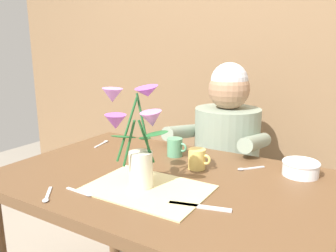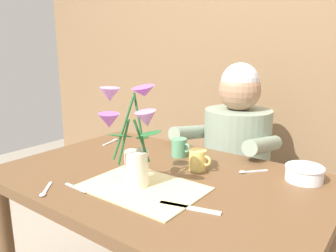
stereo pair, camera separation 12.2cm
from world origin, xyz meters
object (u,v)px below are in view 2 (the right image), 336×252
Objects in this scene: seated_person at (235,172)px; ceramic_bowl at (304,173)px; tea_cup at (179,147)px; dinner_knife at (190,208)px; flower_vase at (133,138)px; ceramic_mug at (198,160)px.

seated_person reaches higher than ceramic_bowl.
ceramic_bowl is 1.46× the size of tea_cup.
tea_cup is at bearing -175.29° from ceramic_bowl.
dinner_knife is at bearing -70.31° from seated_person.
flower_vase reaches higher than dinner_knife.
ceramic_bowl is at bearing 4.71° from tea_cup.
dinner_knife is at bearing -4.68° from flower_vase.
seated_person is at bearing 76.90° from tea_cup.
ceramic_bowl is 1.46× the size of ceramic_mug.
seated_person is 12.20× the size of ceramic_mug.
ceramic_bowl is at bearing 41.67° from flower_vase.
ceramic_mug and tea_cup have the same top height.
seated_person reaches higher than ceramic_mug.
ceramic_mug is (0.06, -0.48, 0.22)m from seated_person.
dinner_knife is 2.04× the size of tea_cup.
tea_cup is at bearing 148.66° from ceramic_mug.
ceramic_mug is (-0.36, -0.13, 0.01)m from ceramic_bowl.
flower_vase is (-0.03, -0.75, 0.35)m from seated_person.
ceramic_bowl is at bearing -34.99° from seated_person.
seated_person is 0.82m from dinner_knife.
flower_vase is 0.30m from dinner_knife.
tea_cup is (-0.30, 0.38, 0.04)m from dinner_knife.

